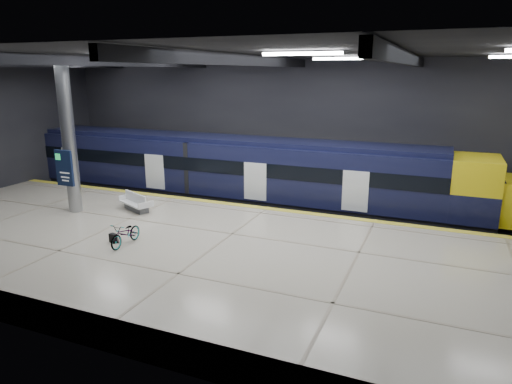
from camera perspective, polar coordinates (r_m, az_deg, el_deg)
The scene contains 10 objects.
ground at distance 19.44m, azimuth -1.65°, elevation -7.34°, with size 30.00×30.00×0.00m, color black.
room_shell at distance 18.09m, azimuth -1.79°, elevation 9.70°, with size 30.10×16.10×8.05m.
platform at distance 17.16m, azimuth -5.13°, elevation -8.52°, with size 30.00×11.00×1.10m, color beige.
safety_strip at distance 21.47m, azimuth 1.34°, elevation -2.04°, with size 30.00×0.40×0.01m, color gold.
rails at distance 24.24m, azimuth 3.69°, elevation -2.62°, with size 30.00×1.52×0.16m.
train at distance 24.56m, azimuth -1.43°, elevation 2.42°, with size 29.40×2.84×3.79m.
bench at distance 21.78m, azimuth -14.76°, elevation -1.51°, with size 2.03×1.49×0.83m.
bicycle at distance 17.57m, azimuth -15.97°, elevation -5.02°, with size 0.58×1.67×0.88m, color #99999E.
pannier_bag at distance 18.03m, azimuth -17.41°, elevation -5.52°, with size 0.30×0.18×0.35m, color black.
info_column at distance 21.97m, azimuth -22.43°, elevation 6.20°, with size 0.90×0.78×6.90m.
Camera 1 is at (7.43, -16.40, 7.33)m, focal length 32.00 mm.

